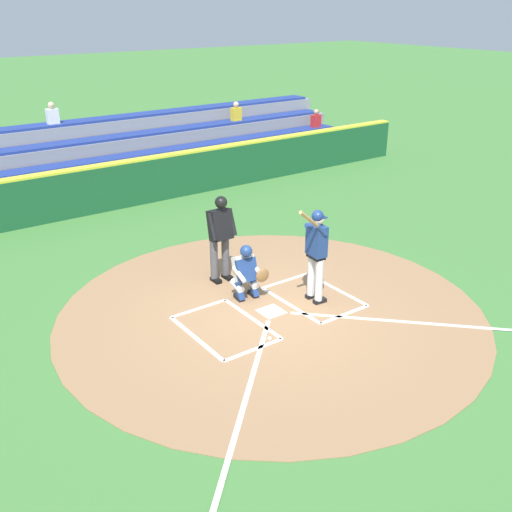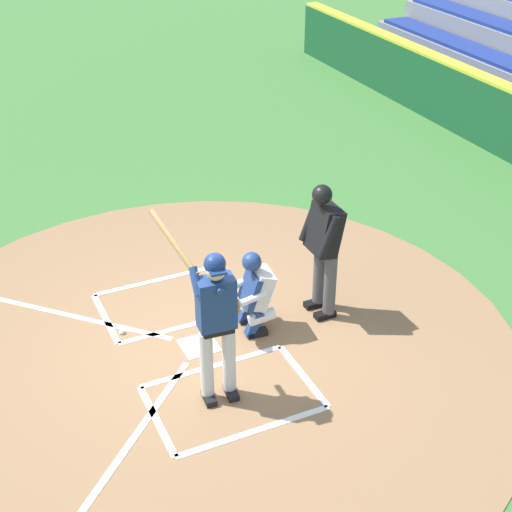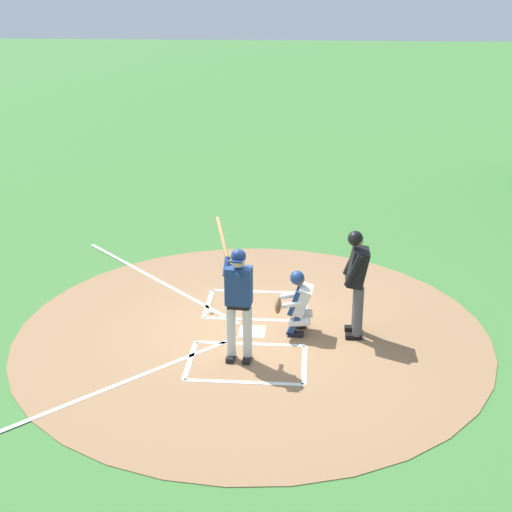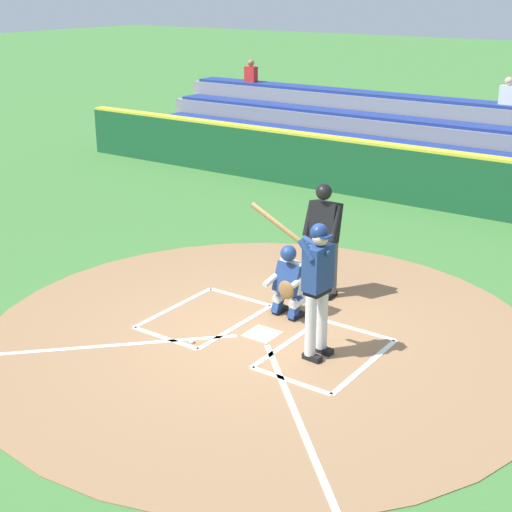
{
  "view_description": "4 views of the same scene",
  "coord_description": "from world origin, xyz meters",
  "px_view_note": "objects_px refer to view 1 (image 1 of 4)",
  "views": [
    {
      "loc": [
        6.04,
        7.9,
        5.42
      ],
      "look_at": [
        0.12,
        -0.32,
        1.07
      ],
      "focal_mm": 41.89,
      "sensor_mm": 36.0,
      "label": 1
    },
    {
      "loc": [
        -7.08,
        2.5,
        5.75
      ],
      "look_at": [
        0.09,
        -0.82,
        1.05
      ],
      "focal_mm": 53.01,
      "sensor_mm": 36.0,
      "label": 2
    },
    {
      "loc": [
        -10.84,
        -0.87,
        5.65
      ],
      "look_at": [
        0.34,
        -0.04,
        1.26
      ],
      "focal_mm": 50.17,
      "sensor_mm": 36.0,
      "label": 3
    },
    {
      "loc": [
        -5.48,
        7.98,
        4.73
      ],
      "look_at": [
        0.52,
        -0.59,
        0.91
      ],
      "focal_mm": 52.71,
      "sensor_mm": 36.0,
      "label": 4
    }
  ],
  "objects_px": {
    "catcher": "(246,271)",
    "plate_umpire": "(220,233)",
    "baseball": "(269,339)",
    "batter": "(316,249)"
  },
  "relations": [
    {
      "from": "batter",
      "to": "plate_umpire",
      "type": "bearing_deg",
      "value": -62.62
    },
    {
      "from": "catcher",
      "to": "plate_umpire",
      "type": "distance_m",
      "value": 1.08
    },
    {
      "from": "catcher",
      "to": "baseball",
      "type": "height_order",
      "value": "catcher"
    },
    {
      "from": "plate_umpire",
      "to": "baseball",
      "type": "relative_size",
      "value": 25.2
    },
    {
      "from": "plate_umpire",
      "to": "baseball",
      "type": "xyz_separation_m",
      "value": [
        0.63,
        2.52,
        -1.04
      ]
    },
    {
      "from": "batter",
      "to": "baseball",
      "type": "distance_m",
      "value": 2.02
    },
    {
      "from": "catcher",
      "to": "plate_umpire",
      "type": "height_order",
      "value": "plate_umpire"
    },
    {
      "from": "plate_umpire",
      "to": "catcher",
      "type": "bearing_deg",
      "value": 88.59
    },
    {
      "from": "catcher",
      "to": "baseball",
      "type": "relative_size",
      "value": 15.27
    },
    {
      "from": "batter",
      "to": "baseball",
      "type": "bearing_deg",
      "value": 22.55
    }
  ]
}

